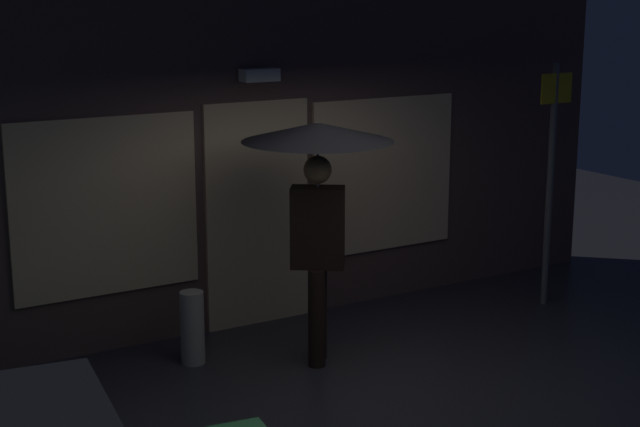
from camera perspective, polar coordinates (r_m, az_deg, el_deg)
name	(u,v)px	position (r m, az deg, el deg)	size (l,w,h in m)	color
ground_plane	(385,398)	(8.06, 3.80, -10.71)	(18.00, 18.00, 0.00)	#2D2D33
building_facade	(248,108)	(9.46, -4.21, 6.14)	(8.61, 0.48, 4.28)	brown
person_with_umbrella	(317,171)	(8.31, -0.15, 2.49)	(1.30, 1.30, 2.14)	black
street_sign_post	(551,171)	(10.26, 13.31, 2.44)	(0.40, 0.07, 2.51)	#595B60
sidewalk_bollard	(192,328)	(8.71, -7.45, -6.62)	(0.21, 0.21, 0.66)	#B2A899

